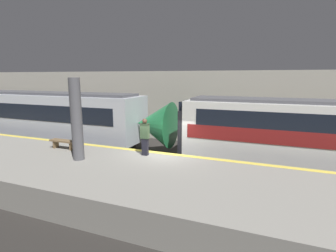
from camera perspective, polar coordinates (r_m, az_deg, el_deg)
name	(u,v)px	position (r m, az deg, el deg)	size (l,w,h in m)	color
ground_plane	(162,174)	(13.08, -1.33, -10.35)	(120.00, 120.00, 0.00)	#282623
platform	(136,184)	(10.64, -7.09, -12.34)	(40.00, 5.36, 1.11)	gray
station_rear_barrier	(199,107)	(18.73, 6.69, 4.05)	(50.00, 0.15, 5.09)	#B2AD9E
support_pillar_near	(76,120)	(11.92, -19.30, 1.33)	(0.48, 0.48, 3.56)	#56565B
train_modern	(27,116)	(21.96, -28.30, 2.02)	(22.26, 2.90, 3.64)	black
person_waiting	(145,136)	(12.09, -5.05, -2.18)	(0.38, 0.24, 1.72)	black
platform_bench	(64,142)	(14.24, -21.77, -3.31)	(1.50, 0.40, 0.45)	brown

